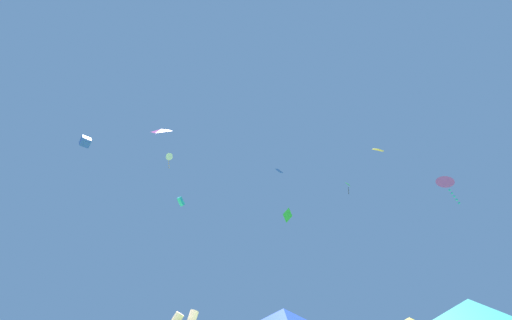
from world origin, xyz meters
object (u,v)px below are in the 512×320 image
object	(u,v)px
kite_green_diamond	(287,216)
kite_cyan_box	(181,201)
canopy_tent_teal	(474,316)
kite_yellow_diamond	(378,149)
kite_white_delta	(169,157)
kite_green_delta	(348,184)
kite_blue_diamond	(280,171)
kite_blue_box	(85,142)
kite_magenta_diamond	(161,130)
kite_purple_delta	(446,182)

from	to	relation	value
kite_green_diamond	kite_cyan_box	xyz separation A→B (m)	(-9.03, -12.00, -4.33)
canopy_tent_teal	kite_yellow_diamond	world-z (taller)	kite_yellow_diamond
kite_white_delta	canopy_tent_teal	bearing A→B (deg)	-49.88
kite_green_delta	kite_blue_diamond	size ratio (longest dim) A/B	1.22
kite_yellow_diamond	kite_green_diamond	bearing A→B (deg)	162.92
kite_cyan_box	kite_blue_box	bearing A→B (deg)	-105.97
kite_magenta_diamond	kite_green_diamond	size ratio (longest dim) A/B	0.84
kite_blue_box	kite_yellow_diamond	world-z (taller)	kite_yellow_diamond
kite_cyan_box	kite_yellow_diamond	bearing A→B (deg)	23.90
kite_magenta_diamond	kite_green_diamond	world-z (taller)	kite_green_diamond
canopy_tent_teal	kite_blue_diamond	distance (m)	30.86
kite_white_delta	kite_cyan_box	bearing A→B (deg)	-66.25
kite_purple_delta	kite_blue_diamond	bearing A→B (deg)	138.00
kite_magenta_diamond	kite_blue_diamond	distance (m)	27.33
kite_yellow_diamond	kite_blue_diamond	world-z (taller)	kite_blue_diamond
kite_purple_delta	kite_cyan_box	distance (m)	22.08
kite_yellow_diamond	canopy_tent_teal	bearing A→B (deg)	-112.98
kite_magenta_diamond	kite_blue_box	world-z (taller)	kite_magenta_diamond
kite_magenta_diamond	kite_cyan_box	distance (m)	8.63
kite_green_diamond	kite_purple_delta	world-z (taller)	kite_green_diamond
kite_magenta_diamond	kite_cyan_box	xyz separation A→B (m)	(-0.73, 8.58, 0.59)
kite_green_diamond	kite_blue_diamond	world-z (taller)	kite_blue_diamond
kite_magenta_diamond	kite_yellow_diamond	world-z (taller)	kite_yellow_diamond
canopy_tent_teal	kite_cyan_box	distance (m)	17.22
kite_purple_delta	kite_yellow_diamond	size ratio (longest dim) A/B	1.99
kite_green_delta	kite_yellow_diamond	size ratio (longest dim) A/B	1.01
canopy_tent_teal	kite_green_diamond	distance (m)	24.45
kite_blue_box	kite_white_delta	xyz separation A→B (m)	(-3.05, 21.26, 13.92)
canopy_tent_teal	kite_blue_diamond	bearing A→B (deg)	98.94
kite_magenta_diamond	kite_blue_diamond	bearing A→B (deg)	70.88
kite_green_diamond	kite_blue_box	xyz separation A→B (m)	(-11.51, -20.68, -5.73)
kite_magenta_diamond	kite_blue_box	xyz separation A→B (m)	(-3.21, -0.11, -0.81)
canopy_tent_teal	kite_magenta_diamond	world-z (taller)	kite_magenta_diamond
kite_green_delta	kite_purple_delta	distance (m)	8.10
kite_blue_box	kite_green_delta	size ratio (longest dim) A/B	0.71
kite_blue_box	kite_magenta_diamond	bearing A→B (deg)	1.87
kite_green_diamond	kite_blue_box	distance (m)	24.35
kite_purple_delta	kite_blue_diamond	xyz separation A→B (m)	(-12.93, 11.64, 8.39)
kite_yellow_diamond	kite_blue_diamond	bearing A→B (deg)	152.52
kite_magenta_diamond	kite_cyan_box	size ratio (longest dim) A/B	1.39
kite_magenta_diamond	kite_white_delta	distance (m)	25.66
canopy_tent_teal	kite_white_delta	xyz separation A→B (m)	(-17.87, 21.20, 20.90)
kite_green_diamond	kite_white_delta	xyz separation A→B (m)	(-14.57, 0.58, 8.19)
kite_blue_box	kite_blue_diamond	distance (m)	28.88
kite_magenta_diamond	kite_green_diamond	bearing A→B (deg)	68.03
kite_white_delta	kite_green_delta	world-z (taller)	kite_white_delta
kite_blue_box	kite_green_delta	xyz separation A→B (m)	(16.15, 12.84, 5.30)
canopy_tent_teal	kite_green_delta	distance (m)	17.78
kite_green_diamond	kite_white_delta	bearing A→B (deg)	177.72
kite_green_diamond	kite_yellow_diamond	xyz separation A→B (m)	(10.66, -3.27, 6.92)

